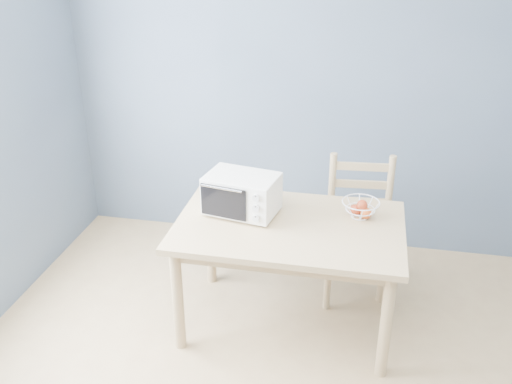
% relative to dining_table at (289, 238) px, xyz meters
% --- Properties ---
extents(room, '(4.01, 4.51, 2.61)m').
position_rel_dining_table_xyz_m(room, '(0.09, -1.09, 0.65)').
color(room, tan).
rests_on(room, ground).
extents(dining_table, '(1.40, 0.90, 0.75)m').
position_rel_dining_table_xyz_m(dining_table, '(0.00, 0.00, 0.00)').
color(dining_table, tan).
rests_on(dining_table, ground).
extents(toaster_oven, '(0.49, 0.38, 0.26)m').
position_rel_dining_table_xyz_m(toaster_oven, '(-0.33, 0.09, 0.24)').
color(toaster_oven, white).
rests_on(toaster_oven, dining_table).
extents(fruit_basket, '(0.26, 0.26, 0.12)m').
position_rel_dining_table_xyz_m(fruit_basket, '(0.42, 0.18, 0.16)').
color(fruit_basket, white).
rests_on(fruit_basket, dining_table).
extents(dining_chair, '(0.50, 0.50, 1.00)m').
position_rel_dining_table_xyz_m(dining_chair, '(0.43, 0.47, -0.16)').
color(dining_chair, tan).
rests_on(dining_chair, ground).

